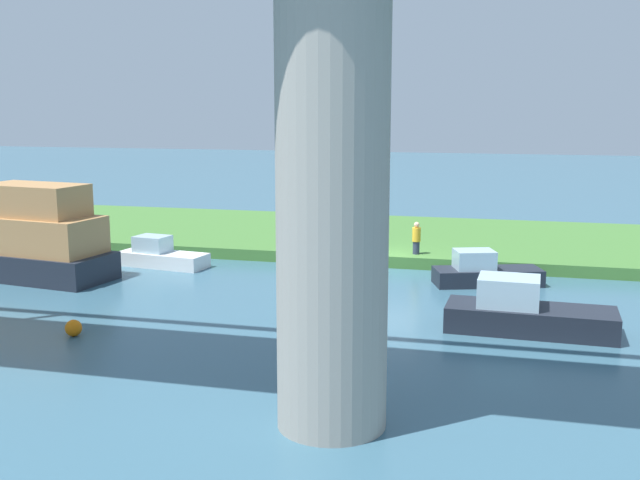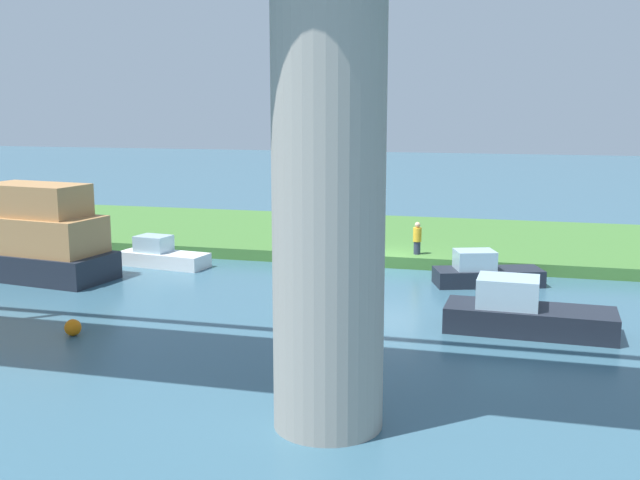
% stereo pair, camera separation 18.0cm
% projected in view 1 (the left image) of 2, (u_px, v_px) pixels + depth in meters
% --- Properties ---
extents(ground_plane, '(160.00, 160.00, 0.00)m').
position_uv_depth(ground_plane, '(388.00, 268.00, 32.02)').
color(ground_plane, '#386075').
extents(grassy_bank, '(80.00, 12.00, 0.50)m').
position_uv_depth(grassy_bank, '(408.00, 239.00, 37.70)').
color(grassy_bank, '#427533').
rests_on(grassy_bank, ground).
extents(bridge_pylon, '(2.34, 2.34, 10.81)m').
position_uv_depth(bridge_pylon, '(332.00, 174.00, 15.41)').
color(bridge_pylon, '#9E998E').
rests_on(bridge_pylon, ground).
extents(person_on_bank, '(0.49, 0.49, 1.39)m').
position_uv_depth(person_on_bank, '(416.00, 238.00, 32.38)').
color(person_on_bank, '#2D334C').
rests_on(person_on_bank, grassy_bank).
extents(mooring_post, '(0.20, 0.20, 0.87)m').
position_uv_depth(mooring_post, '(328.00, 239.00, 33.59)').
color(mooring_post, brown).
rests_on(mooring_post, grassy_bank).
extents(riverboat_paddlewheel, '(8.36, 3.80, 4.12)m').
position_uv_depth(riverboat_paddlewheel, '(22.00, 239.00, 30.18)').
color(riverboat_paddlewheel, '#1E232D').
rests_on(riverboat_paddlewheel, ground).
extents(motorboat_red, '(4.02, 1.91, 1.29)m').
position_uv_depth(motorboat_red, '(161.00, 256.00, 32.36)').
color(motorboat_red, white).
rests_on(motorboat_red, ground).
extents(houseboat_blue, '(4.31, 2.67, 1.35)m').
position_uv_depth(houseboat_blue, '(484.00, 272.00, 29.01)').
color(houseboat_blue, '#1E232D').
rests_on(houseboat_blue, ground).
extents(motorboat_white, '(5.08, 1.96, 1.67)m').
position_uv_depth(motorboat_white, '(525.00, 313.00, 22.95)').
color(motorboat_white, '#1E232D').
rests_on(motorboat_white, ground).
extents(marker_buoy, '(0.50, 0.50, 0.50)m').
position_uv_depth(marker_buoy, '(73.00, 328.00, 22.57)').
color(marker_buoy, orange).
rests_on(marker_buoy, ground).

